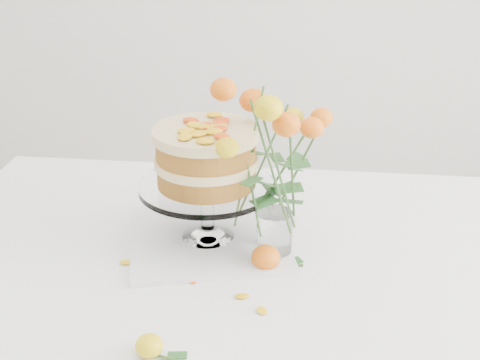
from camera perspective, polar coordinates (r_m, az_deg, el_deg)
The scene contains 10 objects.
table at distance 1.39m, azimuth 1.65°, elevation -9.56°, with size 1.43×0.93×0.76m.
napkin at distance 1.41m, azimuth -2.74°, elevation -4.97°, with size 0.32×0.32×0.01m, color white.
cake_stand at distance 1.33m, azimuth -2.89°, elevation 1.49°, with size 0.28×0.28×0.25m.
rose_vase at distance 1.27m, azimuth 3.04°, elevation 2.29°, with size 0.30×0.30×0.37m.
loose_rose_near at distance 1.10m, azimuth -7.74°, elevation -13.85°, with size 0.08×0.04×0.04m.
loose_rose_far at distance 1.30m, azimuth 2.23°, elevation -6.62°, with size 0.10×0.06×0.05m.
stray_petal_a at distance 1.28m, azimuth -4.15°, elevation -8.58°, with size 0.03×0.02×0.00m, color yellow.
stray_petal_b at distance 1.23m, azimuth 0.17°, elevation -9.90°, with size 0.03×0.02×0.00m, color yellow.
stray_petal_c at distance 1.19m, azimuth 1.89°, elevation -11.09°, with size 0.03×0.02×0.00m, color yellow.
stray_petal_d at distance 1.35m, azimuth -9.67°, elevation -6.95°, with size 0.03×0.02×0.00m, color yellow.
Camera 1 is at (0.09, -1.15, 1.45)m, focal length 50.00 mm.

